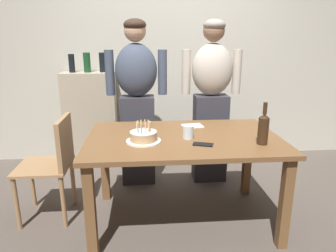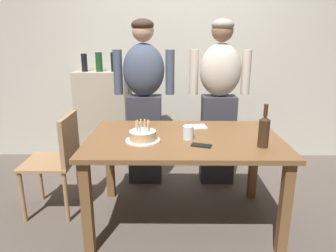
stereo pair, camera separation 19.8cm
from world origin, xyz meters
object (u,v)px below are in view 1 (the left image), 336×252
at_px(water_glass_near, 188,132).
at_px(wine_bottle, 263,128).
at_px(birthday_cake, 143,137).
at_px(cell_phone, 203,144).
at_px(napkin_stack, 192,126).
at_px(person_woman_cardigan, 211,100).
at_px(dining_chair, 54,160).
at_px(person_man_bearded, 137,101).

xyz_separation_m(water_glass_near, wine_bottle, (0.52, -0.17, 0.07)).
distance_m(birthday_cake, cell_phone, 0.44).
height_order(napkin_stack, person_woman_cardigan, person_woman_cardigan).
bearing_deg(person_woman_cardigan, napkin_stack, 61.43).
distance_m(water_glass_near, person_woman_cardigan, 0.90).
height_order(cell_phone, dining_chair, dining_chair).
distance_m(cell_phone, napkin_stack, 0.48).
height_order(wine_bottle, person_woman_cardigan, person_woman_cardigan).
bearing_deg(dining_chair, birthday_cake, 70.92).
bearing_deg(dining_chair, wine_bottle, 76.93).
distance_m(birthday_cake, person_man_bearded, 0.89).
distance_m(water_glass_near, napkin_stack, 0.34).
distance_m(wine_bottle, person_man_bearded, 1.36).
bearing_deg(person_woman_cardigan, person_man_bearded, 0.00).
distance_m(napkin_stack, person_man_bearded, 0.71).
bearing_deg(napkin_stack, birthday_cake, -138.14).
height_order(water_glass_near, cell_phone, water_glass_near).
height_order(birthday_cake, water_glass_near, birthday_cake).
xyz_separation_m(wine_bottle, dining_chair, (-1.60, 0.37, -0.34)).
bearing_deg(dining_chair, water_glass_near, 79.49).
bearing_deg(wine_bottle, person_woman_cardigan, 99.23).
distance_m(wine_bottle, napkin_stack, 0.67).
xyz_separation_m(wine_bottle, cell_phone, (-0.43, 0.01, -0.12)).
bearing_deg(birthday_cake, dining_chair, 160.92).
xyz_separation_m(birthday_cake, water_glass_near, (0.34, 0.06, 0.01)).
bearing_deg(wine_bottle, dining_chair, 166.93).
relative_size(water_glass_near, dining_chair, 0.12).
relative_size(water_glass_near, wine_bottle, 0.33).
relative_size(birthday_cake, napkin_stack, 1.49).
bearing_deg(person_woman_cardigan, birthday_cake, 51.60).
bearing_deg(cell_phone, wine_bottle, 16.88).
xyz_separation_m(cell_phone, napkin_stack, (-0.00, 0.48, 0.00)).
height_order(person_woman_cardigan, dining_chair, person_woman_cardigan).
bearing_deg(cell_phone, water_glass_near, 137.67).
bearing_deg(wine_bottle, water_glass_near, 161.77).
xyz_separation_m(napkin_stack, person_woman_cardigan, (0.27, 0.50, 0.13)).
distance_m(person_man_bearded, dining_chair, 0.99).
bearing_deg(person_man_bearded, dining_chair, 42.62).
bearing_deg(wine_bottle, person_man_bearded, 132.70).
bearing_deg(dining_chair, napkin_stack, 96.20).
relative_size(birthday_cake, wine_bottle, 0.84).
bearing_deg(water_glass_near, cell_phone, -61.03).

